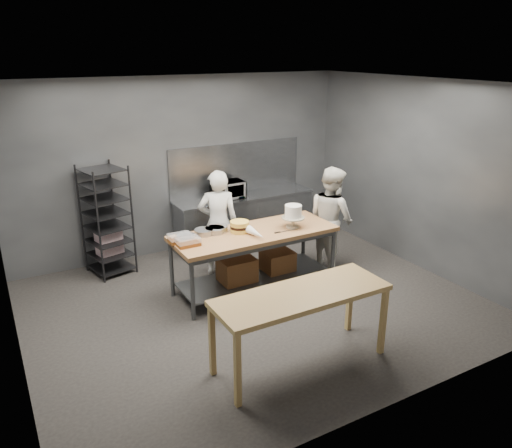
{
  "coord_description": "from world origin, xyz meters",
  "views": [
    {
      "loc": [
        -3.04,
        -5.45,
        3.43
      ],
      "look_at": [
        0.22,
        0.37,
        1.05
      ],
      "focal_mm": 35.0,
      "sensor_mm": 36.0,
      "label": 1
    }
  ],
  "objects": [
    {
      "name": "near_counter",
      "position": [
        -0.23,
        -1.45,
        0.81
      ],
      "size": [
        2.0,
        0.7,
        0.9
      ],
      "color": "#9F7041",
      "rests_on": "ground"
    },
    {
      "name": "pastry_clamshells",
      "position": [
        -0.83,
        0.48,
        0.98
      ],
      "size": [
        0.35,
        0.4,
        0.11
      ],
      "color": "#944C1D",
      "rests_on": "work_table"
    },
    {
      "name": "speed_rack",
      "position": [
        -1.48,
        2.1,
        0.86
      ],
      "size": [
        0.73,
        0.77,
        1.75
      ],
      "color": "black",
      "rests_on": "ground"
    },
    {
      "name": "chef_right",
      "position": [
        1.68,
        0.52,
        0.84
      ],
      "size": [
        0.65,
        0.83,
        1.68
      ],
      "primitive_type": "imported",
      "rotation": [
        0.0,
        0.0,
        1.59
      ],
      "color": "silver",
      "rests_on": "ground"
    },
    {
      "name": "back_counter",
      "position": [
        1.0,
        2.18,
        0.45
      ],
      "size": [
        2.6,
        0.6,
        0.9
      ],
      "color": "slate",
      "rests_on": "ground"
    },
    {
      "name": "cake_pans",
      "position": [
        -0.42,
        0.66,
        0.96
      ],
      "size": [
        0.8,
        0.36,
        0.07
      ],
      "color": "gray",
      "rests_on": "work_table"
    },
    {
      "name": "splashback_panel",
      "position": [
        1.0,
        2.48,
        1.35
      ],
      "size": [
        2.6,
        0.02,
        0.9
      ],
      "primitive_type": "cube",
      "color": "slate",
      "rests_on": "back_counter"
    },
    {
      "name": "chef_behind",
      "position": [
        0.02,
        1.2,
        0.84
      ],
      "size": [
        0.72,
        0.61,
        1.69
      ],
      "primitive_type": "imported",
      "rotation": [
        0.0,
        0.0,
        2.75
      ],
      "color": "silver",
      "rests_on": "ground"
    },
    {
      "name": "microwave",
      "position": [
        0.68,
        2.18,
        1.05
      ],
      "size": [
        0.54,
        0.37,
        0.3
      ],
      "primitive_type": "imported",
      "color": "black",
      "rests_on": "back_counter"
    },
    {
      "name": "piping_bag",
      "position": [
        0.13,
        0.21,
        0.98
      ],
      "size": [
        0.14,
        0.39,
        0.12
      ],
      "primitive_type": "cone",
      "rotation": [
        1.57,
        0.0,
        0.06
      ],
      "color": "white",
      "rests_on": "work_table"
    },
    {
      "name": "work_table",
      "position": [
        0.23,
        0.42,
        0.57
      ],
      "size": [
        2.4,
        0.9,
        0.92
      ],
      "color": "brown",
      "rests_on": "ground"
    },
    {
      "name": "back_wall",
      "position": [
        0.0,
        2.5,
        1.5
      ],
      "size": [
        6.0,
        0.04,
        3.0
      ],
      "primitive_type": "cube",
      "color": "#4C4F54",
      "rests_on": "ground"
    },
    {
      "name": "layer_cake",
      "position": [
        0.03,
        0.51,
        1.0
      ],
      "size": [
        0.27,
        0.27,
        0.16
      ],
      "color": "#F5D84E",
      "rests_on": "work_table"
    },
    {
      "name": "ground",
      "position": [
        0.0,
        0.0,
        0.0
      ],
      "size": [
        6.0,
        6.0,
        0.0
      ],
      "primitive_type": "plane",
      "color": "black",
      "rests_on": "ground"
    },
    {
      "name": "offset_spatula",
      "position": [
        0.57,
        0.21,
        0.93
      ],
      "size": [
        0.36,
        0.02,
        0.02
      ],
      "color": "slate",
      "rests_on": "work_table"
    },
    {
      "name": "frosted_cake_stand",
      "position": [
        0.81,
        0.3,
        1.14
      ],
      "size": [
        0.34,
        0.34,
        0.34
      ],
      "color": "#AFA48C",
      "rests_on": "work_table"
    }
  ]
}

